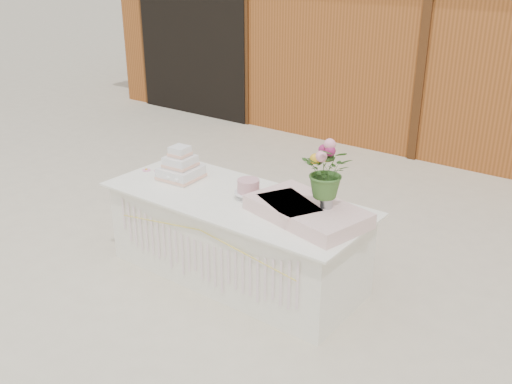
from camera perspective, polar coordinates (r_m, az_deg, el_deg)
ground at (r=5.27m, az=-1.99°, el=-8.25°), size 80.00×80.00×0.00m
barn at (r=9.97m, az=20.87°, el=15.38°), size 12.60×4.60×3.30m
cake_table at (r=5.08m, az=-2.08°, el=-4.53°), size 2.40×1.00×0.77m
wedding_cake at (r=5.34m, az=-7.54°, el=2.41°), size 0.37×0.37×0.32m
pink_cake_stand at (r=4.86m, az=-0.77°, el=0.40°), size 0.24×0.24×0.17m
satin_runner at (r=4.53m, az=5.13°, el=-1.93°), size 1.05×0.75×0.12m
flower_vase at (r=4.45m, az=7.08°, el=-0.72°), size 0.10×0.10×0.13m
bouquet at (r=4.34m, az=7.26°, el=2.67°), size 0.47×0.43×0.43m
loose_flowers at (r=5.63m, az=-9.69°, el=2.32°), size 0.23×0.40×0.02m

